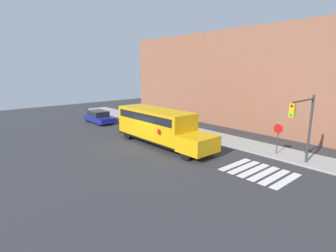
# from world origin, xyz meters

# --- Properties ---
(ground_plane) EXTENTS (60.00, 60.00, 0.00)m
(ground_plane) POSITION_xyz_m (0.00, 0.00, 0.00)
(ground_plane) COLOR #333335
(sidewalk_strip) EXTENTS (44.00, 3.00, 0.15)m
(sidewalk_strip) POSITION_xyz_m (0.00, 6.50, 0.07)
(sidewalk_strip) COLOR #9E9E99
(sidewalk_strip) RESTS_ON ground
(building_backdrop) EXTENTS (32.00, 4.00, 10.41)m
(building_backdrop) POSITION_xyz_m (0.00, 13.00, 5.20)
(building_backdrop) COLOR #935B42
(building_backdrop) RESTS_ON ground
(crosswalk_stripes) EXTENTS (4.00, 3.20, 0.01)m
(crosswalk_stripes) POSITION_xyz_m (9.41, 2.00, 0.00)
(crosswalk_stripes) COLOR white
(crosswalk_stripes) RESTS_ON ground
(school_bus) EXTENTS (10.01, 2.57, 2.98)m
(school_bus) POSITION_xyz_m (0.46, 1.16, 1.70)
(school_bus) COLOR #EAA80F
(school_bus) RESTS_ON ground
(parked_car) EXTENTS (4.65, 1.89, 1.43)m
(parked_car) POSITION_xyz_m (-11.39, 1.54, 0.71)
(parked_car) COLOR navy
(parked_car) RESTS_ON ground
(stop_sign) EXTENTS (0.69, 0.10, 2.41)m
(stop_sign) POSITION_xyz_m (8.55, 5.91, 1.59)
(stop_sign) COLOR #38383A
(stop_sign) RESTS_ON ground
(traffic_light) EXTENTS (0.28, 3.16, 4.72)m
(traffic_light) POSITION_xyz_m (10.78, 4.59, 3.15)
(traffic_light) COLOR #38383A
(traffic_light) RESTS_ON ground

